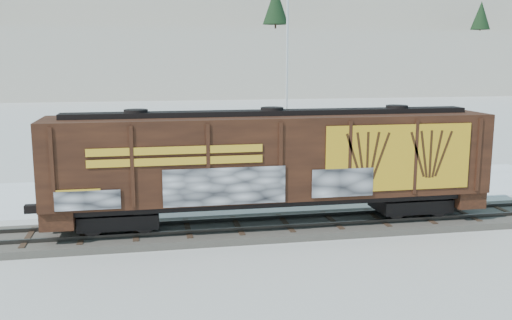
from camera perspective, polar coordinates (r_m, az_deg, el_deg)
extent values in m
plane|color=white|center=(23.25, -1.87, -7.25)|extent=(500.00, 500.00, 0.00)
cube|color=#59544C|center=(23.21, -1.87, -6.92)|extent=(50.00, 3.40, 0.28)
cube|color=#33302D|center=(22.46, -1.59, -6.92)|extent=(50.00, 0.10, 0.15)
cube|color=#33302D|center=(23.83, -2.15, -5.92)|extent=(50.00, 0.10, 0.15)
cube|color=white|center=(30.42, -4.10, -3.07)|extent=(40.00, 8.00, 0.03)
cube|color=white|center=(116.98, -9.34, 9.50)|extent=(360.00, 40.00, 12.00)
cube|color=white|center=(147.05, -9.76, 11.92)|extent=(360.00, 40.00, 24.00)
cube|color=white|center=(182.26, -10.07, 13.26)|extent=(360.00, 50.00, 35.00)
cone|color=black|center=(115.25, 1.97, 15.24)|extent=(5.04, 5.04, 7.38)
cone|color=black|center=(139.25, 21.57, 13.31)|extent=(4.20, 4.20, 6.15)
cube|color=black|center=(22.77, -13.50, -5.59)|extent=(3.00, 2.00, 0.90)
cube|color=black|center=(25.22, 15.12, -4.14)|extent=(3.00, 2.00, 0.90)
cylinder|color=black|center=(22.09, -16.06, -6.20)|extent=(0.90, 0.12, 0.90)
cube|color=black|center=(23.12, 1.58, -3.72)|extent=(17.54, 2.40, 0.25)
cube|color=#3C1D10|center=(22.77, 1.60, 0.50)|extent=(17.54, 3.00, 3.20)
cube|color=black|center=(22.55, 1.62, 4.76)|extent=(16.14, 0.90, 0.20)
cube|color=#C09017|center=(22.85, 14.13, 0.23)|extent=(5.96, 0.03, 2.59)
cube|color=gold|center=(20.69, -7.95, 0.42)|extent=(6.31, 0.02, 0.70)
cube|color=silver|center=(21.08, -3.10, -2.66)|extent=(4.56, 0.03, 1.40)
cylinder|color=silver|center=(36.20, 3.02, -0.79)|extent=(0.90, 0.90, 0.20)
cylinder|color=silver|center=(35.56, 3.12, 9.02)|extent=(0.14, 0.14, 12.55)
imported|color=silver|center=(30.79, -14.97, -1.82)|extent=(4.56, 2.87, 1.45)
imported|color=white|center=(28.28, -5.42, -2.57)|extent=(4.62, 2.64, 1.44)
imported|color=black|center=(29.39, 4.32, -2.28)|extent=(4.55, 3.21, 1.22)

